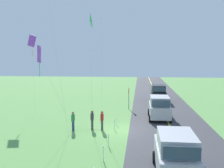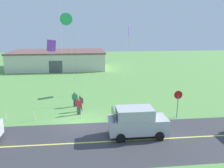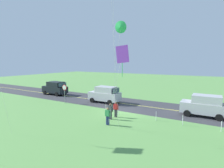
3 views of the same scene
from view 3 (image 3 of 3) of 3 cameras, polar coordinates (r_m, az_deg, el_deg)
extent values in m
cube|color=#60994C|center=(20.00, 3.26, -9.38)|extent=(120.00, 120.00, 0.10)
cube|color=#38383D|center=(23.50, 7.73, -6.77)|extent=(120.00, 7.00, 0.00)
cube|color=#E5E04C|center=(23.49, 7.73, -6.76)|extent=(120.00, 0.16, 0.00)
cube|color=#B7B7BC|center=(24.69, -2.45, -3.91)|extent=(4.40, 1.90, 1.10)
cube|color=#B7B7BC|center=(24.39, -1.97, -1.78)|extent=(2.73, 1.75, 0.80)
cube|color=#334756|center=(24.98, -4.07, -1.58)|extent=(0.10, 1.62, 0.64)
cube|color=#334756|center=(23.58, 1.37, -2.09)|extent=(0.10, 1.62, 0.60)
cylinder|color=black|center=(24.84, -6.42, -5.18)|extent=(0.68, 0.22, 0.68)
cylinder|color=black|center=(26.35, -3.95, -4.43)|extent=(0.68, 0.22, 0.68)
cylinder|color=black|center=(23.28, -0.73, -5.98)|extent=(0.68, 0.22, 0.68)
cylinder|color=black|center=(24.89, 1.53, -5.11)|extent=(0.68, 0.22, 0.68)
cube|color=black|center=(31.97, -17.92, -1.69)|extent=(4.40, 1.90, 1.10)
cube|color=black|center=(31.66, -17.69, -0.03)|extent=(2.73, 1.75, 0.80)
cube|color=#334756|center=(32.47, -18.97, 0.10)|extent=(0.10, 1.61, 0.64)
cube|color=#334756|center=(30.48, -15.65, -0.22)|extent=(0.10, 1.61, 0.60)
cylinder|color=black|center=(32.54, -20.81, -2.64)|extent=(0.68, 0.22, 0.68)
cylinder|color=black|center=(33.74, -18.31, -2.19)|extent=(0.68, 0.22, 0.68)
cylinder|color=black|center=(30.39, -17.41, -3.18)|extent=(0.68, 0.22, 0.68)
cylinder|color=black|center=(31.67, -14.87, -2.67)|extent=(0.68, 0.22, 0.68)
cube|color=#B7B7BC|center=(20.84, 27.36, -6.84)|extent=(4.40, 1.90, 1.10)
cube|color=#B7B7BC|center=(20.64, 28.21, -4.32)|extent=(2.73, 1.75, 0.80)
cube|color=#334756|center=(20.70, 25.20, -4.12)|extent=(0.10, 1.62, 0.64)
cylinder|color=black|center=(20.17, 23.02, -8.67)|extent=(0.68, 0.22, 0.68)
cylinder|color=black|center=(22.00, 23.67, -7.40)|extent=(0.68, 0.22, 0.68)
cylinder|color=black|center=(20.05, 31.25, -9.25)|extent=(0.68, 0.22, 0.68)
cylinder|color=black|center=(21.89, 31.18, -7.92)|extent=(0.68, 0.22, 0.68)
cylinder|color=gray|center=(24.95, -14.98, -3.66)|extent=(0.08, 0.08, 2.10)
cylinder|color=red|center=(24.77, -15.07, -1.10)|extent=(0.76, 0.04, 0.76)
cylinder|color=white|center=(24.75, -15.11, -1.11)|extent=(0.62, 0.01, 0.62)
cylinder|color=#3F3F47|center=(18.32, 1.50, -9.44)|extent=(0.16, 0.16, 0.82)
cylinder|color=#3F3F47|center=(18.41, 1.00, -9.36)|extent=(0.16, 0.16, 0.82)
cube|color=red|center=(18.18, 1.25, -7.32)|extent=(0.36, 0.22, 0.56)
cylinder|color=red|center=(18.08, 1.92, -7.57)|extent=(0.10, 0.10, 0.52)
cylinder|color=red|center=(18.30, 0.59, -7.38)|extent=(0.10, 0.10, 0.52)
sphere|color=brown|center=(18.08, 1.26, -6.12)|extent=(0.22, 0.22, 0.22)
cylinder|color=navy|center=(16.19, -1.11, -11.72)|extent=(0.16, 0.16, 0.82)
cylinder|color=navy|center=(16.28, -1.67, -11.61)|extent=(0.16, 0.16, 0.82)
cube|color=#338C4C|center=(16.03, -1.40, -9.33)|extent=(0.36, 0.22, 0.56)
cylinder|color=#338C4C|center=(15.92, -0.65, -9.63)|extent=(0.10, 0.10, 0.52)
cylinder|color=#338C4C|center=(16.17, -2.13, -9.38)|extent=(0.10, 0.10, 0.52)
sphere|color=#9E704C|center=(15.92, -1.40, -7.99)|extent=(0.22, 0.22, 0.22)
cylinder|color=#3F3F47|center=(17.68, -0.27, -10.07)|extent=(0.16, 0.16, 0.82)
cylinder|color=#3F3F47|center=(17.77, -0.78, -9.98)|extent=(0.16, 0.16, 0.82)
cube|color=#3F3F47|center=(17.53, -0.53, -7.87)|extent=(0.36, 0.22, 0.56)
cylinder|color=#3F3F47|center=(17.43, 0.16, -8.13)|extent=(0.10, 0.10, 0.52)
cylinder|color=#3F3F47|center=(17.67, -1.20, -7.92)|extent=(0.10, 0.10, 0.52)
sphere|color=brown|center=(17.43, -0.53, -6.63)|extent=(0.22, 0.22, 0.22)
cylinder|color=silver|center=(17.69, 0.73, 12.64)|extent=(0.35, 0.14, 14.67)
cylinder|color=silver|center=(14.24, 0.70, -3.19)|extent=(2.35, 1.79, 6.20)
cube|color=purple|center=(12.68, 3.36, 9.57)|extent=(1.02, 0.18, 1.29)
cylinder|color=green|center=(12.67, 3.33, 5.50)|extent=(0.04, 0.04, 1.40)
cylinder|color=silver|center=(16.77, 1.04, 2.84)|extent=(1.02, 0.12, 8.77)
cone|color=green|center=(16.81, 2.74, 17.85)|extent=(1.13, 0.42, 1.11)
cylinder|color=silver|center=(14.03, 0.16, 20.02)|extent=(0.12, 2.36, 17.56)
cylinder|color=silver|center=(17.21, 31.80, -11.54)|extent=(0.05, 0.05, 0.90)
cylinder|color=silver|center=(17.34, 21.81, -10.82)|extent=(0.05, 0.05, 0.90)
cylinder|color=silver|center=(17.81, 14.02, -10.02)|extent=(0.05, 0.05, 0.90)
cylinder|color=silver|center=(19.31, 2.03, -8.44)|extent=(0.05, 0.05, 0.90)
cylinder|color=silver|center=(20.08, -1.98, -7.82)|extent=(0.05, 0.05, 0.90)
camera|label=1|loc=(22.02, 63.67, 3.86)|focal=41.35mm
camera|label=2|loc=(37.60, 16.04, 10.64)|focal=37.12mm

